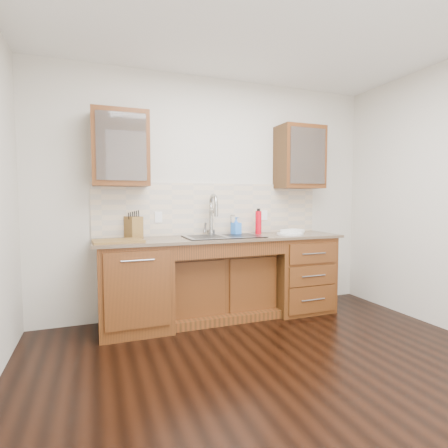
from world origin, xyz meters
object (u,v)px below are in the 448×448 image
object	(u,v)px
water_bottle	(258,222)
cutting_board	(118,241)
soap_bottle	(236,226)
plate	(290,234)
knife_block	(134,227)

from	to	relation	value
water_bottle	cutting_board	bearing A→B (deg)	-171.43
soap_bottle	plate	bearing A→B (deg)	-37.02
plate	knife_block	bearing A→B (deg)	171.20
plate	knife_block	size ratio (longest dim) A/B	1.37
soap_bottle	cutting_board	xyz separation A→B (m)	(-1.32, -0.25, -0.09)
plate	cutting_board	xyz separation A→B (m)	(-1.91, -0.04, 0.00)
soap_bottle	water_bottle	bearing A→B (deg)	-19.16
water_bottle	soap_bottle	bearing A→B (deg)	178.84
soap_bottle	cutting_board	distance (m)	1.34
water_bottle	cutting_board	world-z (taller)	water_bottle
water_bottle	plate	world-z (taller)	water_bottle
water_bottle	plate	size ratio (longest dim) A/B	0.87
cutting_board	water_bottle	bearing A→B (deg)	8.57
knife_block	cutting_board	distance (m)	0.37
soap_bottle	knife_block	world-z (taller)	knife_block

